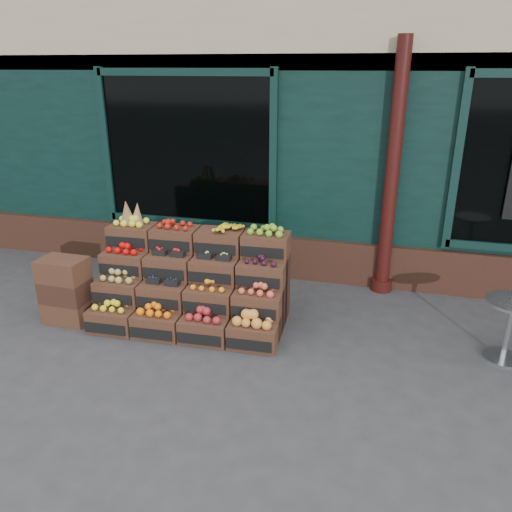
# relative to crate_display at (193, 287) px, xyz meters

# --- Properties ---
(ground) EXTENTS (60.00, 60.00, 0.00)m
(ground) POSITION_rel_crate_display_xyz_m (0.95, -0.61, -0.42)
(ground) COLOR #363638
(ground) RESTS_ON ground
(shop_facade) EXTENTS (12.00, 6.24, 4.80)m
(shop_facade) POSITION_rel_crate_display_xyz_m (0.95, 4.50, 1.98)
(shop_facade) COLOR black
(shop_facade) RESTS_ON ground
(crate_display) EXTENTS (2.24, 1.17, 1.37)m
(crate_display) POSITION_rel_crate_display_xyz_m (0.00, 0.00, 0.00)
(crate_display) COLOR #46281B
(crate_display) RESTS_ON ground
(spare_crates) EXTENTS (0.53, 0.37, 0.79)m
(spare_crates) POSITION_rel_crate_display_xyz_m (-1.42, -0.43, -0.03)
(spare_crates) COLOR #46281B
(spare_crates) RESTS_ON ground
(bistro_table) EXTENTS (0.53, 0.53, 0.67)m
(bistro_table) POSITION_rel_crate_display_xyz_m (3.43, 0.01, -0.00)
(bistro_table) COLOR silver
(bistro_table) RESTS_ON ground
(shopkeeper) EXTENTS (0.81, 0.55, 2.14)m
(shopkeeper) POSITION_rel_crate_display_xyz_m (-1.11, 2.10, 0.65)
(shopkeeper) COLOR #1D6629
(shopkeeper) RESTS_ON ground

